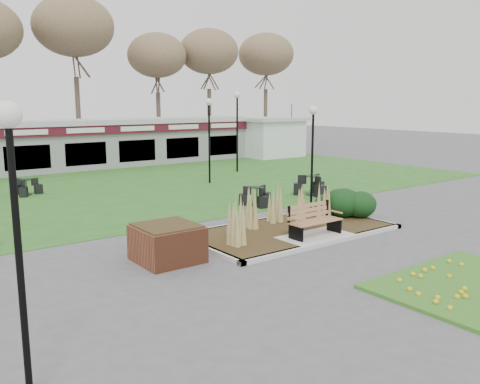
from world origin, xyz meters
TOP-DOWN VIEW (x-y plane):
  - ground at (0.00, 0.00)m, footprint 100.00×100.00m
  - lawn at (0.00, 12.00)m, footprint 34.00×16.00m
  - flower_bed at (0.00, -4.60)m, footprint 4.20×3.00m
  - planting_bed at (1.27, 1.35)m, footprint 6.75×3.40m
  - park_bench at (0.00, 0.25)m, footprint 1.70×0.66m
  - brick_planter at (-4.40, 1.00)m, footprint 1.50×1.50m
  - food_pavilion at (0.00, 19.96)m, footprint 24.60×3.40m
  - service_hut at (13.50, 18.00)m, footprint 4.40×3.40m
  - tree_backdrop at (0.00, 28.00)m, footprint 47.24×5.24m
  - lamp_post_near_left at (-8.91, -3.50)m, footprint 0.33×0.33m
  - lamp_post_near_right at (2.84, 3.20)m, footprint 0.32×0.32m
  - lamp_post_mid_right at (6.76, 13.08)m, footprint 0.37×0.37m
  - lamp_post_far_right at (3.26, 10.63)m, footprint 0.34×0.34m
  - bistro_set_a at (1.71, 5.00)m, footprint 1.30×1.31m
  - bistro_set_b at (-4.81, 12.64)m, footprint 1.12×1.27m
  - bistro_set_c at (4.98, 5.28)m, footprint 1.53×1.49m
  - patio_umbrella at (15.42, 18.00)m, footprint 2.28×2.32m

SIDE VIEW (x-z plane):
  - ground at x=0.00m, z-range 0.00..0.00m
  - lawn at x=0.00m, z-range 0.00..0.02m
  - flower_bed at x=0.00m, z-range -0.01..0.15m
  - bistro_set_b at x=-4.81m, z-range -0.09..0.58m
  - bistro_set_a at x=1.71m, z-range -0.10..0.62m
  - bistro_set_c at x=4.98m, z-range -0.12..0.71m
  - planting_bed at x=1.27m, z-range -0.27..1.00m
  - brick_planter at x=-4.40m, z-range 0.00..0.95m
  - park_bench at x=0.00m, z-range 0.12..1.05m
  - service_hut at x=13.50m, z-range 0.04..2.86m
  - food_pavilion at x=0.00m, z-range 0.03..2.93m
  - patio_umbrella at x=15.42m, z-range 0.36..3.07m
  - lamp_post_near_right at x=2.84m, z-range 0.87..4.69m
  - lamp_post_near_left at x=-8.91m, z-range 0.92..4.92m
  - lamp_post_far_right at x=3.26m, z-range 0.94..5.06m
  - lamp_post_mid_right at x=6.76m, z-range 1.03..5.55m
  - tree_backdrop at x=0.00m, z-range 3.18..13.54m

